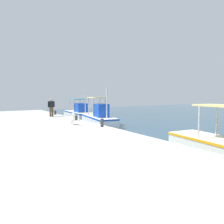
% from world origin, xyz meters
% --- Properties ---
extents(quay_pier, '(36.00, 10.00, 0.80)m').
position_xyz_m(quay_pier, '(0.00, -5.00, 0.40)').
color(quay_pier, '#B2B2AD').
rests_on(quay_pier, ground).
extents(fishing_boat_nearest, '(6.28, 2.45, 2.78)m').
position_xyz_m(fishing_boat_nearest, '(-12.51, 3.18, 0.62)').
color(fishing_boat_nearest, silver).
rests_on(fishing_boat_nearest, ground).
extents(fishing_boat_second, '(5.82, 2.65, 3.37)m').
position_xyz_m(fishing_boat_second, '(-6.11, 2.41, 0.67)').
color(fishing_boat_second, white).
rests_on(fishing_boat_second, ground).
extents(pelican, '(0.96, 0.40, 0.82)m').
position_xyz_m(pelican, '(-2.52, -1.63, 1.20)').
color(pelican, tan).
rests_on(pelican, quay_pier).
extents(fisherman_standing, '(0.28, 0.64, 1.68)m').
position_xyz_m(fisherman_standing, '(-8.39, -1.33, 1.73)').
color(fisherman_standing, '#4C3823').
rests_on(fisherman_standing, quay_pier).
extents(mooring_bollard_nearest, '(0.23, 0.23, 0.40)m').
position_xyz_m(mooring_bollard_nearest, '(-10.15, -0.45, 1.00)').
color(mooring_bollard_nearest, '#333338').
rests_on(mooring_bollard_nearest, quay_pier).
extents(mooring_bollard_second, '(0.20, 0.20, 0.37)m').
position_xyz_m(mooring_bollard_second, '(-4.66, -0.45, 0.98)').
color(mooring_bollard_second, '#333338').
rests_on(mooring_bollard_second, quay_pier).
extents(mooring_bollard_third, '(0.20, 0.20, 0.52)m').
position_xyz_m(mooring_bollard_third, '(-0.59, -0.45, 1.06)').
color(mooring_bollard_third, '#333338').
rests_on(mooring_bollard_third, quay_pier).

